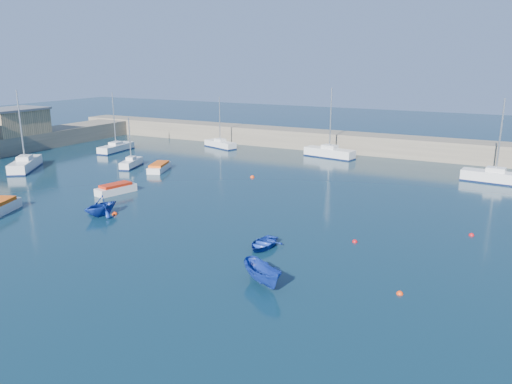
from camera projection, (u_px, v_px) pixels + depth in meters
The scene contains 19 objects.
ground at pixel (123, 261), 32.58m from camera, with size 220.00×220.00×0.00m, color #0C2534.
back_wall at pixel (345, 142), 71.52m from camera, with size 96.00×4.50×2.60m, color #6F6655.
brick_shed_a at pixel (14, 122), 71.01m from camera, with size 6.00×8.00×3.40m, color #9F845C.
sailboat_2 at pixel (25, 164), 59.54m from camera, with size 5.77×6.97×9.41m.
sailboat_3 at pixel (131, 163), 60.98m from camera, with size 2.59×4.64×6.07m.
sailboat_4 at pixel (116, 148), 71.44m from camera, with size 2.54×6.57×8.35m.
sailboat_5 at pixel (220, 144), 74.49m from camera, with size 5.91×3.43×7.53m.
sailboat_6 at pixel (329, 152), 67.12m from camera, with size 7.18×3.17×9.18m.
sailboat_7 at pixel (495, 177), 53.27m from camera, with size 6.90×2.56×8.93m.
motorboat_1 at pixel (116, 189), 49.05m from camera, with size 2.27×4.22×0.98m.
motorboat_2 at pixel (159, 167), 59.12m from camera, with size 3.05×4.76×0.93m.
dinghy_center at pixel (263, 244), 34.84m from camera, with size 2.19×3.07×0.64m, color navy.
dinghy_left at pixel (101, 206), 41.99m from camera, with size 2.83×3.28×1.73m, color navy.
dinghy_right at pixel (263, 274), 29.01m from camera, with size 1.32×3.51×1.36m, color navy.
buoy_0 at pixel (115, 214), 42.47m from camera, with size 0.47×0.47×0.47m, color red.
buoy_1 at pixel (355, 242), 36.04m from camera, with size 0.39×0.39×0.39m, color #B60D13.
buoy_2 at pixel (400, 294), 28.06m from camera, with size 0.39×0.39×0.39m, color red.
buoy_3 at pixel (252, 177), 55.77m from camera, with size 0.49×0.49×0.49m, color red.
buoy_4 at pixel (471, 236), 37.38m from camera, with size 0.40×0.40×0.40m, color #B60D13.
Camera 1 is at (21.88, -22.71, 12.78)m, focal length 35.00 mm.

